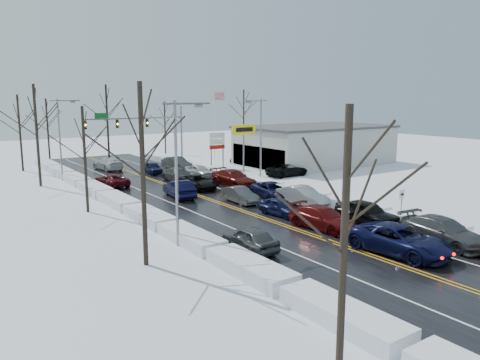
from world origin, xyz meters
TOP-DOWN VIEW (x-y plane):
  - ground at (0.00, 0.00)m, footprint 160.00×160.00m
  - road_surface at (0.00, 2.00)m, footprint 14.00×84.00m
  - snow_bank_left at (-7.60, 2.00)m, footprint 1.84×72.00m
  - snow_bank_right at (7.60, 2.00)m, footprint 1.84×72.00m
  - traffic_signal_mast at (3.45, 27.99)m, footprint 13.28×0.39m
  - tires_plus_sign at (10.50, 15.99)m, footprint 3.20×0.34m
  - used_vehicles_sign at (10.50, 22.00)m, footprint 2.20×0.22m
  - speed_limit_sign at (8.20, -8.00)m, footprint 0.55×0.09m
  - flagpole at (15.17, 30.00)m, footprint 1.87×1.20m
  - dealership_building at (23.98, 18.00)m, footprint 20.40×12.40m
  - streetlight_ne at (8.30, 10.00)m, footprint 3.20×0.25m
  - streetlight_sw at (-8.30, -4.00)m, footprint 3.20×0.25m
  - streetlight_nw at (-8.30, 24.00)m, footprint 3.20×0.25m
  - tree_left_a at (-11.00, -20.00)m, footprint 3.60×3.60m
  - tree_left_b at (-11.50, -6.00)m, footprint 4.00×4.00m
  - tree_left_c at (-10.50, 8.00)m, footprint 3.40×3.40m
  - tree_left_d at (-11.20, 22.00)m, footprint 4.20×4.20m
  - tree_left_e at (-10.80, 34.00)m, footprint 3.80×3.80m
  - tree_far_b at (-6.00, 41.00)m, footprint 3.60×3.60m
  - tree_far_c at (2.00, 39.00)m, footprint 4.40×4.40m
  - tree_far_d at (12.00, 40.50)m, footprint 3.40×3.40m
  - tree_far_e at (28.00, 41.00)m, footprint 4.20×4.20m
  - queued_car_2 at (1.60, -12.82)m, footprint 3.33×6.39m
  - queued_car_3 at (1.67, -6.38)m, footprint 2.67×5.58m
  - queued_car_4 at (1.64, -1.72)m, footprint 1.99×4.14m
  - queued_car_5 at (1.58, 3.83)m, footprint 1.49×4.21m
  - queued_car_6 at (1.67, 11.47)m, footprint 2.66×5.24m
  - queued_car_7 at (1.83, 16.02)m, footprint 2.25×5.31m
  - queued_car_8 at (1.80, 22.83)m, footprint 1.89×4.23m
  - queued_car_11 at (5.44, -13.20)m, footprint 2.91×6.01m
  - queued_car_12 at (5.31, -7.18)m, footprint 2.14×5.08m
  - queued_car_13 at (5.43, -0.08)m, footprint 2.05×5.06m
  - queued_car_14 at (5.15, 3.68)m, footprint 3.05×5.45m
  - queued_car_15 at (5.30, 10.38)m, footprint 2.79×6.03m
  - queued_car_16 at (5.29, 17.55)m, footprint 2.07×4.38m
  - queued_car_17 at (5.41, 23.49)m, footprint 2.20×5.28m
  - oncoming_car_0 at (-1.78, 8.84)m, footprint 2.35×5.06m
  - oncoming_car_1 at (-5.15, 17.59)m, footprint 2.70×4.99m
  - oncoming_car_2 at (-1.62, 28.93)m, footprint 2.72×5.65m
  - oncoming_car_3 at (-5.25, -7.19)m, footprint 1.77×4.34m
  - parked_car_0 at (14.17, 12.29)m, footprint 5.24×2.42m
  - parked_car_1 at (17.07, 15.47)m, footprint 2.65×5.14m
  - parked_car_2 at (15.07, 23.26)m, footprint 1.77×4.01m

SIDE VIEW (x-z plane):
  - ground at x=0.00m, z-range 0.00..0.00m
  - snow_bank_left at x=-7.60m, z-range -0.39..0.39m
  - snow_bank_right at x=7.60m, z-range -0.39..0.39m
  - queued_car_2 at x=1.60m, z-range -0.86..0.86m
  - queued_car_3 at x=1.67m, z-range -0.78..0.78m
  - queued_car_4 at x=1.64m, z-range -0.68..0.68m
  - queued_car_5 at x=1.58m, z-range -0.69..0.69m
  - queued_car_6 at x=1.67m, z-range -0.71..0.71m
  - queued_car_7 at x=1.83m, z-range -0.76..0.76m
  - queued_car_8 at x=1.80m, z-range -0.71..0.71m
  - queued_car_11 at x=5.44m, z-range -0.84..0.84m
  - queued_car_12 at x=5.31m, z-range -0.86..0.86m
  - queued_car_13 at x=5.43m, z-range -0.82..0.82m
  - queued_car_14 at x=5.15m, z-range -0.72..0.72m
  - queued_car_15 at x=5.30m, z-range -0.85..0.85m
  - queued_car_16 at x=5.29m, z-range -0.72..0.72m
  - queued_car_17 at x=5.41m, z-range -0.85..0.85m
  - oncoming_car_0 at x=-1.78m, z-range -0.80..0.80m
  - oncoming_car_1 at x=-5.15m, z-range -0.66..0.66m
  - oncoming_car_2 at x=-1.62m, z-range -0.79..0.79m
  - oncoming_car_3 at x=-5.25m, z-range -0.74..0.74m
  - parked_car_0 at x=14.17m, z-range -0.73..0.73m
  - parked_car_1 at x=17.07m, z-range -0.71..0.71m
  - parked_car_2 at x=15.07m, z-range -0.67..0.67m
  - road_surface at x=0.00m, z-range 0.00..0.01m
  - speed_limit_sign at x=8.20m, z-range 0.46..2.81m
  - dealership_building at x=23.98m, z-range 0.01..5.31m
  - used_vehicles_sign at x=10.50m, z-range 0.99..5.64m
  - tires_plus_sign at x=10.50m, z-range 1.99..7.99m
  - streetlight_ne at x=8.30m, z-range 0.81..9.81m
  - streetlight_sw at x=-8.30m, z-range 0.81..9.81m
  - streetlight_nw at x=-8.30m, z-range 0.81..9.81m
  - traffic_signal_mast at x=3.45m, z-range 1.48..9.48m
  - flagpole at x=15.17m, z-range 0.93..10.93m
  - tree_left_c at x=-10.50m, z-range 1.69..10.19m
  - tree_far_d at x=12.00m, z-range 1.69..10.19m
  - tree_left_a at x=-11.00m, z-range 1.79..10.79m
  - tree_far_b at x=-6.00m, z-range 1.79..10.79m
  - tree_left_e at x=-10.80m, z-range 1.89..11.39m
  - tree_left_b at x=-11.50m, z-range 1.99..11.99m
  - tree_left_d at x=-11.20m, z-range 2.08..12.58m
  - tree_far_e at x=28.00m, z-range 2.08..12.58m
  - tree_far_c at x=2.00m, z-range 2.18..13.18m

